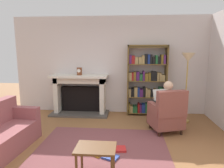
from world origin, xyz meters
TOP-DOWN VIEW (x-y plane):
  - ground at (0.00, 0.00)m, footprint 14.00×14.00m
  - back_wall at (0.00, 2.55)m, footprint 5.60×0.10m
  - area_rug at (0.00, 0.30)m, footprint 2.40×1.80m
  - fireplace at (-0.89, 2.30)m, footprint 1.60×0.64m
  - mantel_clock at (-0.88, 2.20)m, footprint 0.14×0.14m
  - bookshelf at (0.95, 2.33)m, footprint 1.06×0.32m
  - armchair_reading at (1.31, 1.13)m, footprint 0.80×0.78m
  - seated_reader at (1.27, 1.24)m, footprint 0.47×0.59m
  - side_table at (0.03, -0.57)m, footprint 0.56×0.39m
  - scattered_books at (0.17, 0.10)m, footprint 0.60×0.54m
  - floor_lamp at (1.88, 1.86)m, footprint 0.32×0.32m

SIDE VIEW (x-z plane):
  - ground at x=0.00m, z-range 0.00..0.00m
  - area_rug at x=0.00m, z-range 0.00..0.01m
  - scattered_books at x=0.17m, z-range 0.01..0.05m
  - side_table at x=0.03m, z-range 0.16..0.64m
  - armchair_reading at x=1.31m, z-range -0.06..0.91m
  - fireplace at x=-0.89m, z-range 0.03..1.14m
  - seated_reader at x=1.27m, z-range 0.05..1.19m
  - bookshelf at x=0.95m, z-range -0.03..1.89m
  - mantel_clock at x=-0.88m, z-range 1.11..1.31m
  - back_wall at x=0.00m, z-range 0.00..2.70m
  - floor_lamp at x=1.88m, z-range 0.60..2.32m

